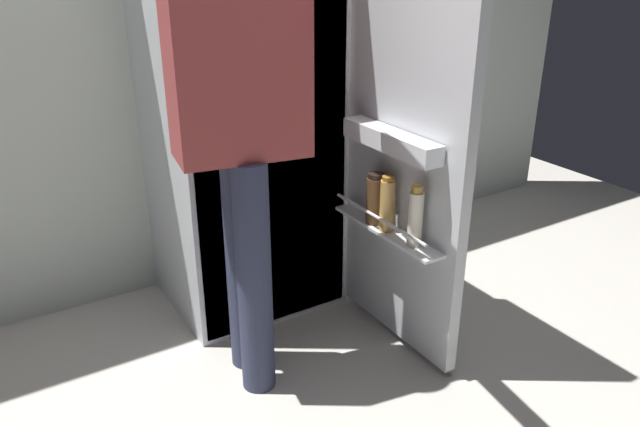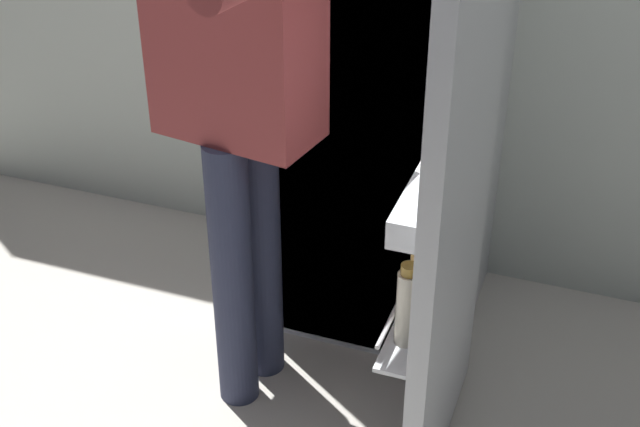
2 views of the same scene
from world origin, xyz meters
The scene contains 4 objects.
ground_plane centered at (0.00, 0.00, 0.00)m, with size 5.41×5.41×0.00m, color #B7B2A8.
kitchen_wall centered at (0.00, 0.89, 1.24)m, with size 4.40×0.10×2.47m, color beige.
refrigerator centered at (0.03, 0.49, 0.89)m, with size 0.74×1.25×1.79m.
person centered at (-0.23, 0.00, 1.04)m, with size 0.56×0.79×1.72m.
Camera 1 is at (-1.03, -1.76, 1.49)m, focal length 34.88 mm.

